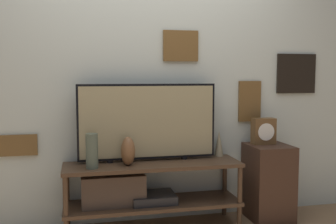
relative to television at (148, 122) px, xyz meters
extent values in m
cube|color=beige|center=(0.03, 0.16, 0.46)|extent=(6.40, 0.06, 2.70)
cube|color=black|center=(1.43, 0.12, 0.40)|extent=(0.39, 0.02, 0.37)
cube|color=white|center=(1.43, 0.12, 0.40)|extent=(0.35, 0.01, 0.33)
cube|color=brown|center=(0.97, 0.12, 0.15)|extent=(0.21, 0.02, 0.37)
cube|color=#BCB299|center=(0.97, 0.12, 0.15)|extent=(0.18, 0.01, 0.33)
cube|color=brown|center=(-1.07, 0.12, -0.18)|extent=(0.35, 0.02, 0.17)
cube|color=beige|center=(-1.07, 0.12, -0.18)|extent=(0.32, 0.01, 0.14)
cube|color=brown|center=(0.31, 0.12, 0.64)|extent=(0.31, 0.02, 0.27)
cube|color=slate|center=(0.31, 0.12, 0.64)|extent=(0.27, 0.01, 0.23)
cube|color=#422D1E|center=(0.03, -0.09, -0.35)|extent=(1.45, 0.41, 0.03)
cube|color=#422D1E|center=(0.03, -0.09, -0.68)|extent=(1.45, 0.41, 0.03)
cylinder|color=#422D1E|center=(-0.67, -0.26, -0.61)|extent=(0.04, 0.04, 0.55)
cylinder|color=#422D1E|center=(0.72, -0.26, -0.61)|extent=(0.04, 0.04, 0.55)
cylinder|color=#422D1E|center=(-0.67, 0.08, -0.61)|extent=(0.04, 0.04, 0.55)
cylinder|color=#422D1E|center=(0.72, 0.08, -0.61)|extent=(0.04, 0.04, 0.55)
cube|color=black|center=(0.03, -0.09, -0.63)|extent=(0.36, 0.28, 0.07)
cube|color=#47382D|center=(-0.30, -0.09, -0.54)|extent=(0.51, 0.22, 0.25)
cylinder|color=black|center=(-0.32, 0.00, -0.32)|extent=(0.05, 0.05, 0.02)
cylinder|color=black|center=(0.32, 0.00, -0.32)|extent=(0.05, 0.05, 0.02)
cube|color=black|center=(0.00, 0.00, 0.00)|extent=(1.16, 0.04, 0.63)
cube|color=#998C66|center=(0.00, -0.01, 0.00)|extent=(1.12, 0.01, 0.59)
ellipsoid|color=brown|center=(-0.18, -0.12, -0.22)|extent=(0.11, 0.14, 0.23)
cylinder|color=#4C5647|center=(-0.47, -0.17, -0.20)|extent=(0.09, 0.09, 0.27)
cone|color=tan|center=(0.65, 0.06, -0.22)|extent=(0.08, 0.08, 0.23)
cube|color=#382319|center=(1.07, -0.08, -0.56)|extent=(0.36, 0.39, 0.66)
cube|color=brown|center=(1.04, -0.02, -0.11)|extent=(0.20, 0.10, 0.23)
cylinder|color=white|center=(1.04, -0.08, -0.11)|extent=(0.15, 0.01, 0.15)
camera|label=1|loc=(-0.56, -3.21, 0.39)|focal=42.00mm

